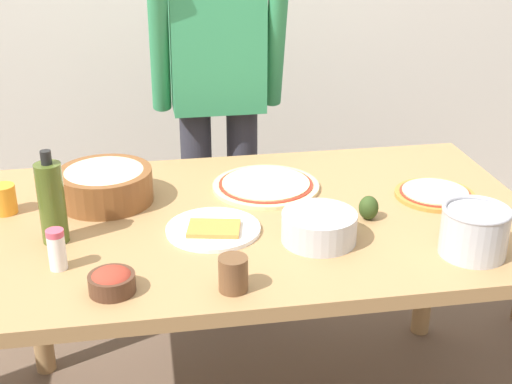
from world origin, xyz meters
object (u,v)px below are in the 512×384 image
Objects in this scene: pizza_cooked_on_tray at (435,194)px; salt_shaker at (57,249)px; cup_orange at (4,199)px; cup_small_brown at (233,274)px; person_cook at (218,85)px; small_sauce_bowl at (112,281)px; dining_table at (259,243)px; popcorn_bowl at (105,182)px; olive_oil_bottle at (52,202)px; mixing_bowl_steel at (319,227)px; steel_pot at (474,231)px; pizza_raw_on_board at (266,185)px; plate_with_slice at (213,229)px; avocado at (369,208)px.

salt_shaker is at bearing -166.89° from pizza_cooked_on_tray.
cup_orange and cup_small_brown have the same top height.
person_cook is 14.73× the size of small_sauce_bowl.
dining_table is 18.82× the size of cup_small_brown.
person_cook is at bearing 41.69° from cup_orange.
popcorn_bowl is 3.29× the size of cup_small_brown.
dining_table is at bearing -10.82° from cup_orange.
cup_small_brown is at bearing -36.65° from olive_oil_bottle.
popcorn_bowl is at bearing 92.94° from small_sauce_bowl.
cup_small_brown is (-0.10, -1.14, -0.14)m from person_cook.
steel_pot reaches higher than mixing_bowl_steel.
cup_small_brown is (-0.63, -0.07, -0.02)m from steel_pot.
mixing_bowl_steel is 0.56m from small_sauce_bowl.
pizza_raw_on_board is 0.60m from cup_small_brown.
pizza_cooked_on_tray reaches higher than dining_table.
pizza_cooked_on_tray is 0.99m from popcorn_bowl.
salt_shaker reaches higher than plate_with_slice.
mixing_bowl_steel is (0.56, -0.35, -0.02)m from popcorn_bowl.
avocado is (0.84, 0.14, -0.02)m from salt_shaker.
plate_with_slice is at bearing 44.97° from small_sauce_bowl.
salt_shaker reaches higher than small_sauce_bowl.
plate_with_slice is 2.36× the size of small_sauce_bowl.
olive_oil_bottle reaches higher than salt_shaker.
popcorn_bowl reaches higher than cup_small_brown.
small_sauce_bowl is 0.63× the size of steel_pot.
small_sauce_bowl is at bearing 172.25° from cup_small_brown.
cup_orange is 0.80× the size of salt_shaker.
steel_pot reaches higher than pizza_raw_on_board.
steel_pot is 1.64× the size of salt_shaker.
mixing_bowl_steel is 2.35× the size of cup_small_brown.
pizza_raw_on_board is 0.71m from small_sauce_bowl.
small_sauce_bowl is at bearing -139.38° from dining_table.
cup_small_brown is at bearing -41.57° from cup_orange.
pizza_raw_on_board is at bearing 101.69° from mixing_bowl_steel.
small_sauce_bowl is at bearing -44.79° from salt_shaker.
olive_oil_bottle is at bearing -123.01° from person_cook.
small_sauce_bowl is 0.28m from cup_small_brown.
plate_with_slice is at bearing -2.32° from olive_oil_bottle.
person_cook is 15.28× the size of salt_shaker.
cup_small_brown reaches higher than mixing_bowl_steel.
small_sauce_bowl reaches higher than pizza_cooked_on_tray.
mixing_bowl_steel is at bearing 38.57° from cup_small_brown.
plate_with_slice is 1.02× the size of olive_oil_bottle.
salt_shaker reaches higher than cup_orange.
dining_table is 14.55× the size of small_sauce_bowl.
person_cook reaches higher than small_sauce_bowl.
plate_with_slice is 0.38m from small_sauce_bowl.
cup_orange is at bearing 169.18° from dining_table.
person_cook is at bearing 97.91° from pizza_raw_on_board.
person_cook is at bearing 82.14° from plate_with_slice.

